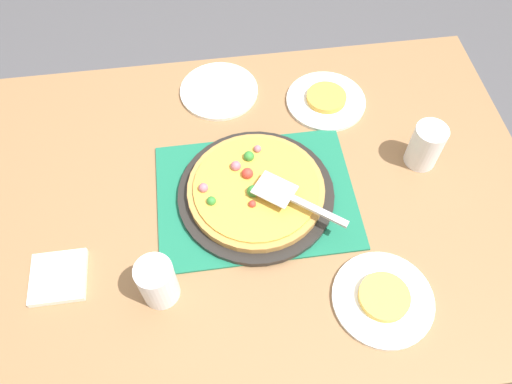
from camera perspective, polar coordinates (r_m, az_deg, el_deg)
ground_plane at (r=1.89m, az=0.00°, el=-12.76°), size 8.00×8.00×0.00m
dining_table at (r=1.30m, az=0.00°, el=-3.08°), size 1.40×1.00×0.75m
placemat at (r=1.21m, az=0.00°, el=-0.44°), size 0.48×0.36×0.01m
pizza_pan at (r=1.20m, az=0.00°, el=-0.18°), size 0.38×0.38×0.01m
pizza at (r=1.18m, az=-0.03°, el=0.39°), size 0.33×0.33×0.05m
plate_near_left at (r=1.41m, az=8.08°, el=10.40°), size 0.22×0.22×0.01m
plate_far_right at (r=1.12m, az=14.45°, el=-11.89°), size 0.22×0.22×0.01m
plate_side at (r=1.43m, az=-4.30°, el=11.61°), size 0.22×0.22×0.01m
served_slice_left at (r=1.40m, az=8.14°, el=10.77°), size 0.11×0.11×0.02m
served_slice_right at (r=1.11m, az=14.60°, el=-11.65°), size 0.11×0.11×0.02m
cup_near at (r=1.06m, az=-11.32°, el=-10.16°), size 0.08×0.08×0.12m
cup_far at (r=1.29m, az=19.03°, el=5.09°), size 0.08×0.08×0.12m
pizza_server at (r=1.13m, az=4.29°, el=-0.74°), size 0.21×0.18×0.01m
napkin_stack at (r=1.19m, az=-21.88°, el=-9.12°), size 0.12×0.12×0.02m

